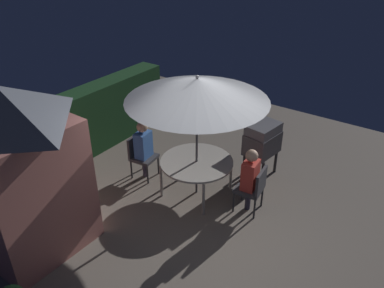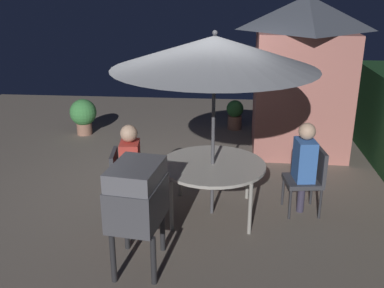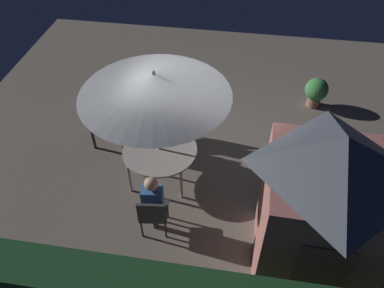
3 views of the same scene
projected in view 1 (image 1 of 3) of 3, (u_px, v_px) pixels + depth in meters
ground_plane at (201, 223)px, 6.79m from camera, size 11.00×11.00×0.00m
hedge_backdrop at (65, 132)px, 8.17m from camera, size 5.74×0.54×1.50m
garden_shed at (17, 170)px, 5.76m from camera, size 1.70×1.75×2.74m
patio_table at (197, 163)px, 7.25m from camera, size 1.38×1.38×0.72m
patio_umbrella at (197, 89)px, 6.52m from camera, size 2.52×2.52×2.42m
bbq_grill at (262, 140)px, 7.68m from camera, size 0.77×0.60×1.20m
chair_near_shed at (254, 187)px, 6.85m from camera, size 0.51×0.52×0.90m
chair_far_side at (141, 154)px, 7.86m from camera, size 0.51×0.52×0.90m
person_in_red at (250, 173)px, 6.76m from camera, size 0.37×0.28×1.26m
person_in_blue at (143, 143)px, 7.69m from camera, size 0.37×0.28×1.26m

